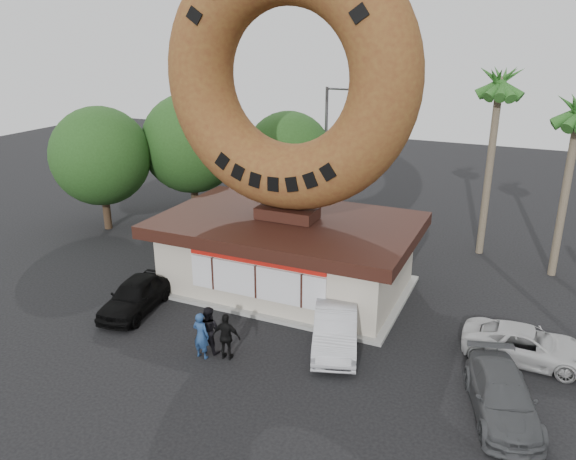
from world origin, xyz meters
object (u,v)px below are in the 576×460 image
(car_black, at_px, (136,295))
(car_white, at_px, (527,345))
(person_left, at_px, (201,335))
(car_grey, at_px, (502,396))
(giant_donut, at_px, (287,78))
(person_right, at_px, (227,337))
(street_lamp, at_px, (328,147))
(car_silver, at_px, (335,328))
(person_center, at_px, (208,330))
(donut_shop, at_px, (287,251))

(car_black, distance_m, car_white, 15.23)
(car_black, relative_size, car_white, 0.94)
(person_left, xyz_separation_m, car_grey, (10.03, 1.04, -0.24))
(giant_donut, bearing_deg, person_right, -85.59)
(person_right, xyz_separation_m, car_black, (-5.29, 1.61, -0.18))
(giant_donut, bearing_deg, car_white, -11.17)
(car_white, bearing_deg, car_grey, 171.17)
(street_lamp, bearing_deg, car_silver, -68.18)
(street_lamp, distance_m, person_center, 16.60)
(car_black, bearing_deg, car_silver, -2.91)
(person_left, bearing_deg, car_silver, -141.64)
(person_center, distance_m, car_silver, 4.65)
(person_right, relative_size, car_black, 0.43)
(giant_donut, distance_m, car_white, 13.53)
(street_lamp, xyz_separation_m, person_center, (1.50, -16.14, -3.59))
(person_left, relative_size, car_silver, 0.40)
(donut_shop, relative_size, person_left, 6.37)
(street_lamp, xyz_separation_m, person_left, (1.47, -16.57, -3.60))
(street_lamp, height_order, person_center, street_lamp)
(person_center, distance_m, car_black, 4.69)
(donut_shop, relative_size, giant_donut, 1.02)
(car_silver, bearing_deg, person_left, -164.30)
(car_silver, xyz_separation_m, car_grey, (5.96, -1.69, -0.09))
(giant_donut, relative_size, car_grey, 2.49)
(car_silver, relative_size, car_grey, 1.01)
(donut_shop, xyz_separation_m, person_center, (-0.35, -6.12, -0.87))
(person_left, distance_m, person_right, 0.92)
(person_right, bearing_deg, person_center, -17.59)
(car_grey, bearing_deg, person_left, 169.56)
(person_left, bearing_deg, person_center, -90.27)
(person_right, distance_m, car_grey, 9.19)
(person_left, bearing_deg, person_right, -157.18)
(street_lamp, height_order, car_grey, street_lamp)
(car_silver, bearing_deg, car_black, 167.48)
(street_lamp, bearing_deg, person_left, -84.94)
(person_left, distance_m, person_center, 0.44)
(person_left, relative_size, person_right, 1.00)
(giant_donut, bearing_deg, car_silver, -46.16)
(person_left, distance_m, car_black, 4.81)
(giant_donut, height_order, car_black, giant_donut)
(person_right, distance_m, car_black, 5.53)
(person_right, xyz_separation_m, car_grey, (9.16, 0.75, -0.24))
(street_lamp, bearing_deg, person_right, -81.82)
(donut_shop, height_order, giant_donut, giant_donut)
(giant_donut, relative_size, car_silver, 2.47)
(person_left, bearing_deg, street_lamp, -80.44)
(street_lamp, distance_m, person_left, 17.02)
(street_lamp, height_order, person_left, street_lamp)
(giant_donut, height_order, person_center, giant_donut)
(giant_donut, relative_size, person_left, 6.23)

